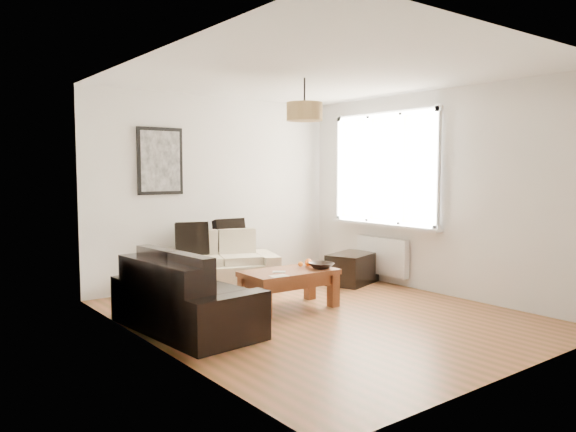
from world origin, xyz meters
TOP-DOWN VIEW (x-y plane):
  - floor at (0.00, 0.00)m, footprint 4.50×4.50m
  - ceiling at (0.00, 0.00)m, footprint 3.80×4.50m
  - wall_back at (0.00, 2.25)m, footprint 3.80×0.04m
  - wall_front at (0.00, -2.25)m, footprint 3.80×0.04m
  - wall_left at (-1.90, 0.00)m, footprint 0.04×4.50m
  - wall_right at (1.90, 0.00)m, footprint 0.04×4.50m
  - window_bay at (1.86, 0.80)m, footprint 0.14×1.90m
  - radiator at (1.82, 0.80)m, footprint 0.10×0.90m
  - poster at (-0.85, 2.22)m, footprint 0.62×0.04m
  - pendant_shade at (0.00, 0.30)m, footprint 0.40×0.40m
  - loveseat_cream at (-0.23, 1.78)m, footprint 1.65×1.25m
  - sofa_leather at (-1.43, 0.40)m, footprint 0.94×1.73m
  - coffee_table at (-0.10, 0.45)m, footprint 1.10×0.63m
  - ottoman at (1.45, 1.01)m, footprint 0.86×0.69m
  - cushion_left at (-0.54, 1.96)m, footprint 0.45×0.27m
  - cushion_right at (0.04, 1.96)m, footprint 0.45×0.17m
  - fruit_bowl at (0.27, 0.32)m, footprint 0.27×0.27m
  - orange_a at (0.22, 0.49)m, footprint 0.08×0.08m
  - orange_b at (0.27, 0.55)m, footprint 0.10×0.10m
  - orange_c at (0.12, 0.51)m, footprint 0.06×0.06m
  - papers at (-0.40, 0.23)m, footprint 0.21×0.16m

SIDE VIEW (x-z plane):
  - floor at x=0.00m, z-range 0.00..0.00m
  - ottoman at x=1.45m, z-range 0.00..0.42m
  - coffee_table at x=-0.10m, z-range 0.00..0.44m
  - sofa_leather at x=-1.43m, z-range 0.00..0.72m
  - loveseat_cream at x=-0.23m, z-range 0.00..0.73m
  - radiator at x=1.82m, z-range 0.12..0.64m
  - papers at x=-0.40m, z-range 0.44..0.45m
  - fruit_bowl at x=0.27m, z-range 0.44..0.51m
  - orange_a at x=0.22m, z-range 0.45..0.52m
  - orange_c at x=0.12m, z-range 0.45..0.51m
  - orange_b at x=0.27m, z-range 0.44..0.52m
  - cushion_left at x=-0.54m, z-range 0.48..0.90m
  - cushion_right at x=0.04m, z-range 0.48..0.92m
  - wall_back at x=0.00m, z-range 0.00..2.60m
  - wall_front at x=0.00m, z-range 0.00..2.60m
  - wall_left at x=-1.90m, z-range 0.00..2.60m
  - wall_right at x=1.90m, z-range 0.00..2.60m
  - window_bay at x=1.86m, z-range 0.80..2.40m
  - poster at x=-0.85m, z-range 1.26..2.13m
  - pendant_shade at x=0.00m, z-range 2.13..2.33m
  - ceiling at x=0.00m, z-range 2.60..2.60m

